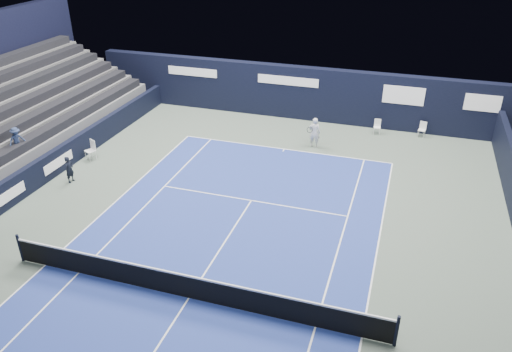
{
  "coord_description": "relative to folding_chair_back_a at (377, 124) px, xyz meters",
  "views": [
    {
      "loc": [
        5.78,
        -10.99,
        10.94
      ],
      "look_at": [
        0.25,
        6.27,
        1.3
      ],
      "focal_mm": 35.0,
      "sensor_mm": 36.0,
      "label": 1
    }
  ],
  "objects": [
    {
      "name": "ground",
      "position": [
        -4.35,
        -13.52,
        -0.55
      ],
      "size": [
        48.0,
        48.0,
        0.0
      ],
      "primitive_type": "plane",
      "color": "#4B5A4F",
      "rests_on": "ground"
    },
    {
      "name": "court_surface",
      "position": [
        -4.35,
        -15.52,
        -0.54
      ],
      "size": [
        10.97,
        23.77,
        0.01
      ],
      "primitive_type": "cube",
      "color": "navy",
      "rests_on": "ground"
    },
    {
      "name": "folding_chair_back_a",
      "position": [
        0.0,
        0.0,
        0.0
      ],
      "size": [
        0.39,
        0.42,
        0.82
      ],
      "rotation": [
        0.0,
        0.0,
        0.09
      ],
      "color": "white",
      "rests_on": "ground"
    },
    {
      "name": "folding_chair_back_b",
      "position": [
        2.39,
        0.31,
        -0.07
      ],
      "size": [
        0.43,
        0.42,
        0.84
      ],
      "rotation": [
        0.0,
        0.0,
        -0.2
      ],
      "color": "silver",
      "rests_on": "ground"
    },
    {
      "name": "line_judge_chair",
      "position": [
        -13.17,
        -7.66,
        0.02
      ],
      "size": [
        0.58,
        0.57,
        1.0
      ],
      "rotation": [
        0.0,
        0.0,
        -0.43
      ],
      "color": "white",
      "rests_on": "ground"
    },
    {
      "name": "line_judge",
      "position": [
        -12.72,
        -10.01,
        0.08
      ],
      "size": [
        0.35,
        0.49,
        1.25
      ],
      "primitive_type": "imported",
      "rotation": [
        0.0,
        0.0,
        1.44
      ],
      "color": "black",
      "rests_on": "ground"
    },
    {
      "name": "court_markings",
      "position": [
        -4.35,
        -15.52,
        -0.54
      ],
      "size": [
        11.03,
        23.83,
        0.0
      ],
      "color": "white",
      "rests_on": "court_surface"
    },
    {
      "name": "tennis_net",
      "position": [
        -4.35,
        -15.52,
        -0.04
      ],
      "size": [
        12.9,
        0.1,
        1.1
      ],
      "color": "black",
      "rests_on": "ground"
    },
    {
      "name": "back_sponsor_wall",
      "position": [
        -4.34,
        0.98,
        1.0
      ],
      "size": [
        26.0,
        0.63,
        3.1
      ],
      "color": "black",
      "rests_on": "ground"
    },
    {
      "name": "side_barrier_left",
      "position": [
        -13.84,
        -9.54,
        0.05
      ],
      "size": [
        0.33,
        22.0,
        1.2
      ],
      "color": "black",
      "rests_on": "ground"
    },
    {
      "name": "tennis_player",
      "position": [
        -2.96,
        -2.84,
        0.26
      ],
      "size": [
        0.62,
        0.83,
        1.61
      ],
      "color": "silver",
      "rests_on": "ground"
    }
  ]
}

